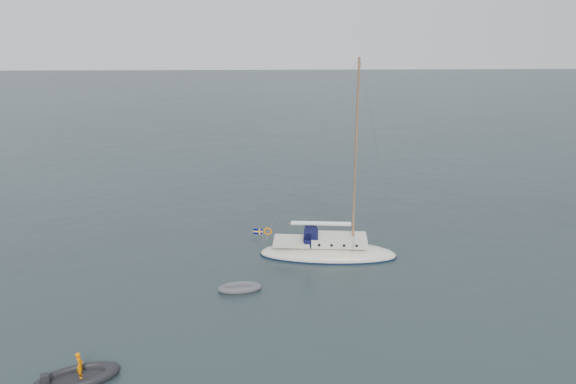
{
  "coord_description": "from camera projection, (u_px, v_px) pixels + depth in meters",
  "views": [
    {
      "loc": [
        -3.37,
        -31.28,
        14.49
      ],
      "look_at": [
        -2.26,
        0.0,
        4.99
      ],
      "focal_mm": 35.0,
      "sensor_mm": 36.0,
      "label": 1
    }
  ],
  "objects": [
    {
      "name": "rib",
      "position": [
        76.0,
        377.0,
        23.52
      ],
      "size": [
        3.57,
        1.62,
        1.36
      ],
      "rotation": [
        0.0,
        0.0,
        0.4
      ],
      "color": "black",
      "rests_on": "ground"
    },
    {
      "name": "dinghy",
      "position": [
        240.0,
        288.0,
        31.56
      ],
      "size": [
        2.48,
        1.12,
        0.36
      ],
      "rotation": [
        0.0,
        0.0,
        0.13
      ],
      "color": "#4D4C51",
      "rests_on": "ground"
    },
    {
      "name": "sailboat",
      "position": [
        328.0,
        242.0,
        35.93
      ],
      "size": [
        9.23,
        2.76,
        13.14
      ],
      "rotation": [
        0.0,
        0.0,
        -0.09
      ],
      "color": "beige",
      "rests_on": "ground"
    },
    {
      "name": "ground",
      "position": [
        325.0,
        270.0,
        34.24
      ],
      "size": [
        300.0,
        300.0,
        0.0
      ],
      "primitive_type": "plane",
      "color": "black",
      "rests_on": "ground"
    }
  ]
}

